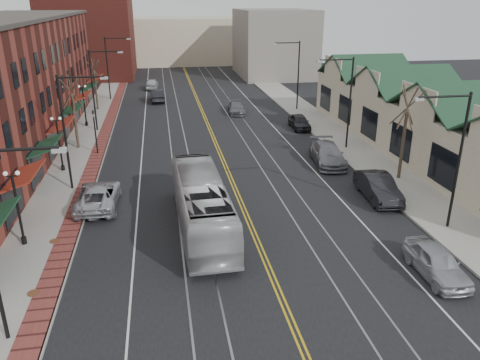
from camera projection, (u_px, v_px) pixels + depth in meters
name	position (u px, v px, depth m)	size (l,w,h in m)	color
ground	(286.00, 310.00, 20.58)	(160.00, 160.00, 0.00)	black
sidewalk_left	(74.00, 170.00, 37.02)	(4.00, 120.00, 0.15)	gray
sidewalk_right	(360.00, 154.00, 40.80)	(4.00, 120.00, 0.15)	gray
building_right	(427.00, 127.00, 40.93)	(8.00, 36.00, 4.60)	tan
backdrop_left	(91.00, 34.00, 79.77)	(14.00, 18.00, 14.00)	maroon
backdrop_mid	(181.00, 41.00, 96.97)	(22.00, 14.00, 9.00)	tan
backdrop_right	(274.00, 43.00, 80.60)	(12.00, 16.00, 11.00)	slate
streetlight_l_1	(70.00, 121.00, 31.70)	(3.33, 0.25, 8.00)	black
streetlight_l_2	(97.00, 82.00, 46.38)	(3.33, 0.25, 8.00)	black
streetlight_l_3	(110.00, 62.00, 61.07)	(3.33, 0.25, 8.00)	black
streetlight_r_0	(454.00, 148.00, 25.99)	(3.33, 0.25, 8.00)	black
streetlight_r_1	(346.00, 94.00, 40.68)	(3.33, 0.25, 8.00)	black
streetlight_r_2	(295.00, 68.00, 55.37)	(3.33, 0.25, 8.00)	black
lamppost_l_1	(18.00, 210.00, 25.10)	(0.84, 0.28, 4.27)	black
lamppost_l_2	(60.00, 145.00, 36.12)	(0.84, 0.28, 4.27)	black
lamppost_l_3	(84.00, 106.00, 48.97)	(0.84, 0.28, 4.27)	black
tree_left_near	(74.00, 111.00, 41.20)	(1.78, 1.37, 6.48)	#382B21
tree_left_far	(95.00, 83.00, 55.97)	(1.66, 1.28, 6.02)	#382B21
tree_right_mid	(405.00, 131.00, 34.03)	(1.90, 1.46, 6.93)	#382B21
manhole_mid	(34.00, 293.00, 21.51)	(0.60, 0.60, 0.02)	#592D19
manhole_far	(55.00, 241.00, 26.10)	(0.60, 0.60, 0.02)	#592D19
traffic_signal	(95.00, 129.00, 40.09)	(0.18, 0.15, 3.80)	black
transit_bus	(202.00, 205.00, 27.24)	(2.66, 11.38, 3.17)	silver
parked_suv	(98.00, 196.00, 30.51)	(2.58, 5.60, 1.55)	#B7B8BF
parked_car_a	(437.00, 262.00, 22.88)	(1.77, 4.39, 1.50)	#ABADB2
parked_car_b	(378.00, 187.00, 31.71)	(1.78, 5.12, 1.69)	black
parked_car_c	(328.00, 154.00, 38.43)	(2.33, 5.72, 1.66)	slate
parked_car_d	(299.00, 122.00, 48.85)	(1.73, 4.30, 1.47)	black
distant_car_left	(157.00, 96.00, 61.56)	(1.68, 4.82, 1.59)	black
distant_car_right	(236.00, 108.00, 55.35)	(1.82, 4.49, 1.30)	slate
distant_car_far	(152.00, 84.00, 70.06)	(1.86, 4.63, 1.58)	silver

